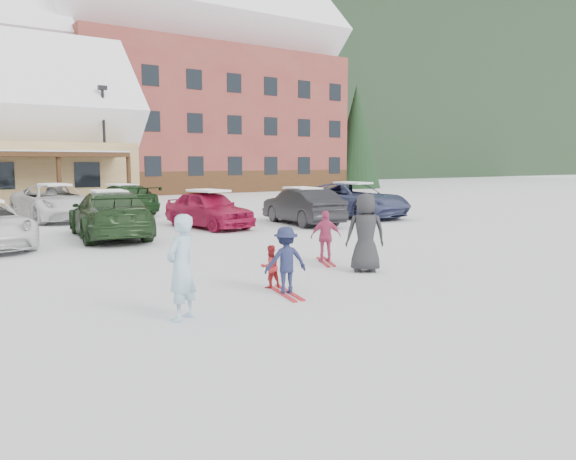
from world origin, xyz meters
TOP-DOWN VIEW (x-y plane):
  - ground at (0.00, 0.00)m, footprint 160.00×160.00m
  - alpine_hotel at (14.27, 38.00)m, footprint 31.48×14.01m
  - lamp_post at (3.28, 23.84)m, footprint 0.50×0.25m
  - conifer_1 at (30.00, 32.00)m, footprint 4.84×4.84m
  - conifer_3 at (6.00, 44.00)m, footprint 3.96×3.96m
  - conifer_4 at (34.00, 46.00)m, footprint 5.06×5.06m
  - adult_skier at (-3.20, -1.06)m, footprint 0.74×0.66m
  - toddler_red at (-0.79, 0.07)m, footprint 0.44×0.36m
  - child_navy at (-0.82, -0.53)m, footprint 0.92×0.66m
  - skis_child_navy at (-0.82, -0.53)m, footprint 0.53×1.41m
  - child_magenta at (1.94, 1.69)m, footprint 0.83×0.63m
  - skis_child_magenta at (1.94, 1.69)m, footprint 0.81×1.34m
  - bystander_dark at (1.91, 0.21)m, footprint 1.06×0.97m
  - parked_car_3 at (-1.06, 9.37)m, footprint 2.92×5.63m
  - parked_car_4 at (2.94, 10.07)m, footprint 2.23×4.40m
  - parked_car_5 at (6.64, 9.05)m, footprint 2.11×4.61m
  - parked_car_6 at (10.31, 10.15)m, footprint 3.02×5.83m
  - parked_car_10 at (-1.22, 16.35)m, footprint 3.01×5.78m
  - parked_car_11 at (2.09, 17.50)m, footprint 2.48×5.11m

SIDE VIEW (x-z plane):
  - ground at x=0.00m, z-range 0.00..0.00m
  - skis_child_navy at x=-0.82m, z-range 0.00..0.03m
  - skis_child_magenta at x=1.94m, z-range 0.00..0.03m
  - toddler_red at x=-0.79m, z-range 0.00..0.86m
  - child_navy at x=-0.82m, z-range 0.00..1.29m
  - child_magenta at x=1.94m, z-range 0.00..1.31m
  - parked_car_11 at x=2.09m, z-range 0.00..1.43m
  - parked_car_4 at x=2.94m, z-range 0.00..1.44m
  - parked_car_5 at x=6.64m, z-range 0.00..1.47m
  - parked_car_10 at x=-1.22m, z-range 0.00..1.56m
  - parked_car_3 at x=-1.06m, z-range 0.00..1.56m
  - parked_car_6 at x=10.31m, z-range 0.00..1.57m
  - adult_skier at x=-3.20m, z-range 0.00..1.70m
  - bystander_dark at x=1.91m, z-range 0.00..1.82m
  - lamp_post at x=3.28m, z-range 0.41..7.27m
  - conifer_3 at x=6.00m, z-range 0.53..9.71m
  - conifer_1 at x=30.00m, z-range 0.65..11.87m
  - conifer_4 at x=34.00m, z-range 0.68..12.41m
  - alpine_hotel at x=14.27m, z-range -2.11..19.37m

